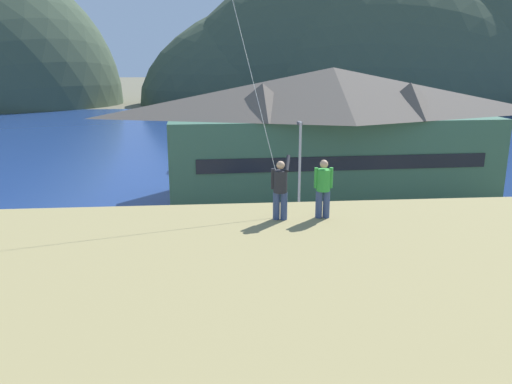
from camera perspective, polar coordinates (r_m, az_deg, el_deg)
ground_plane at (r=23.50m, az=-2.10°, el=-15.16°), size 600.00×600.00×0.00m
parking_lot_pad at (r=27.92m, az=-2.65°, el=-9.94°), size 40.00×20.00×0.10m
bay_water at (r=81.18m, az=-4.33°, el=6.52°), size 360.00×84.00×0.03m
far_hill_east_peak at (r=138.10m, az=14.21°, el=9.55°), size 82.94×64.66×70.29m
far_hill_center_saddle at (r=142.94m, az=14.31°, el=9.71°), size 129.85×60.11×63.49m
far_hill_far_shoulder at (r=141.89m, az=16.84°, el=9.50°), size 125.02×58.89×79.71m
harbor_lodge at (r=43.47m, az=8.44°, el=6.84°), size 28.73×10.47×10.96m
wharf_dock at (r=55.73m, az=-4.53°, el=3.02°), size 3.20×14.48×0.70m
moored_boat_wharfside at (r=55.56m, az=-7.84°, el=3.28°), size 1.85×5.55×2.16m
parked_car_corner_spot at (r=23.18m, az=-14.40°, el=-13.11°), size 4.36×2.38×1.82m
parked_car_front_row_silver at (r=25.11m, az=21.18°, el=-11.42°), size 4.25×2.14×1.82m
parked_car_mid_row_far at (r=32.04m, az=23.98°, el=-5.97°), size 4.24×2.12×1.82m
parked_car_mid_row_near at (r=29.12m, az=2.43°, el=-6.69°), size 4.23×2.11×1.82m
parked_car_front_row_end at (r=28.35m, az=-13.44°, el=-7.72°), size 4.23×2.12×1.82m
parking_light_pole at (r=32.17m, az=4.88°, el=1.87°), size 0.24×0.78×7.81m
person_kite_flyer at (r=14.68m, az=2.74°, el=0.48°), size 0.61×0.61×1.86m
person_companion at (r=14.95m, az=7.55°, el=0.57°), size 0.55×0.40×1.74m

